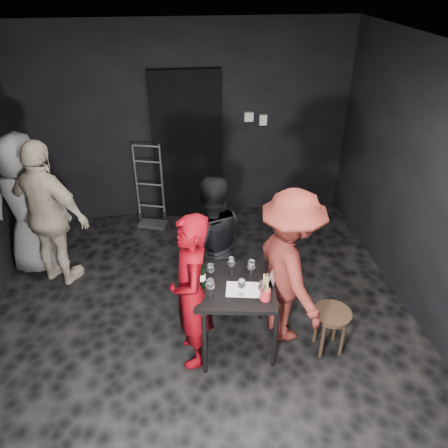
{
  "coord_description": "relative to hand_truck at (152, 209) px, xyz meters",
  "views": [
    {
      "loc": [
        -0.18,
        -3.28,
        3.3
      ],
      "look_at": [
        0.24,
        0.25,
        1.12
      ],
      "focal_mm": 35.0,
      "sensor_mm": 36.0,
      "label": 1
    }
  ],
  "objects": [
    {
      "name": "floor",
      "position": [
        0.56,
        -2.26,
        -0.22
      ],
      "size": [
        4.5,
        5.0,
        0.02
      ],
      "primitive_type": "cube",
      "color": "black",
      "rests_on": "ground"
    },
    {
      "name": "ceiling",
      "position": [
        0.56,
        -2.26,
        2.48
      ],
      "size": [
        4.5,
        5.0,
        0.02
      ],
      "primitive_type": "cube",
      "color": "silver",
      "rests_on": "ground"
    },
    {
      "name": "wall_back",
      "position": [
        0.56,
        0.24,
        1.13
      ],
      "size": [
        4.5,
        0.04,
        2.7
      ],
      "primitive_type": "cube",
      "color": "black",
      "rests_on": "ground"
    },
    {
      "name": "wall_right",
      "position": [
        2.81,
        -2.26,
        1.13
      ],
      "size": [
        0.04,
        5.0,
        2.7
      ],
      "primitive_type": "cube",
      "color": "black",
      "rests_on": "ground"
    },
    {
      "name": "doorway",
      "position": [
        0.56,
        0.18,
        0.83
      ],
      "size": [
        0.95,
        0.1,
        2.1
      ],
      "primitive_type": "cube",
      "color": "black",
      "rests_on": "ground"
    },
    {
      "name": "wallbox_upper",
      "position": [
        1.41,
        0.19,
        1.23
      ],
      "size": [
        0.12,
        0.06,
        0.12
      ],
      "primitive_type": "cube",
      "color": "#B7B7B2",
      "rests_on": "wall_back"
    },
    {
      "name": "wallbox_lower",
      "position": [
        1.61,
        0.19,
        1.18
      ],
      "size": [
        0.1,
        0.06,
        0.14
      ],
      "primitive_type": "cube",
      "color": "#B7B7B2",
      "rests_on": "wall_back"
    },
    {
      "name": "hand_truck",
      "position": [
        0.0,
        0.0,
        0.0
      ],
      "size": [
        0.39,
        0.34,
        1.18
      ],
      "rotation": [
        0.0,
        0.0,
        -0.28
      ],
      "color": "#B2B2B7",
      "rests_on": "floor"
    },
    {
      "name": "tasting_table",
      "position": [
        0.86,
        -2.46,
        0.44
      ],
      "size": [
        0.72,
        0.72,
        0.75
      ],
      "rotation": [
        0.0,
        0.0,
        -0.14
      ],
      "color": "black",
      "rests_on": "floor"
    },
    {
      "name": "stool",
      "position": [
        1.75,
        -2.64,
        0.16
      ],
      "size": [
        0.36,
        0.36,
        0.47
      ],
      "rotation": [
        0.0,
        0.0,
        0.04
      ],
      "color": "black",
      "rests_on": "floor"
    },
    {
      "name": "server_red",
      "position": [
        0.44,
        -2.57,
        0.59
      ],
      "size": [
        0.42,
        0.61,
        1.61
      ],
      "primitive_type": "imported",
      "rotation": [
        0.0,
        0.0,
        -1.51
      ],
      "color": "maroon",
      "rests_on": "floor"
    },
    {
      "name": "woman_black",
      "position": [
        0.7,
        -1.79,
        0.55
      ],
      "size": [
        0.77,
        0.46,
        1.53
      ],
      "primitive_type": "imported",
      "rotation": [
        0.0,
        0.0,
        3.21
      ],
      "color": "black",
      "rests_on": "floor"
    },
    {
      "name": "man_maroon",
      "position": [
        1.38,
        -2.37,
        0.65
      ],
      "size": [
        0.75,
        1.21,
        1.73
      ],
      "primitive_type": "imported",
      "rotation": [
        0.0,
        0.0,
        1.79
      ],
      "color": "maroon",
      "rests_on": "floor"
    },
    {
      "name": "bystander_cream",
      "position": [
        -1.04,
        -1.19,
        0.79
      ],
      "size": [
        1.31,
        1.07,
        2.02
      ],
      "primitive_type": "imported",
      "rotation": [
        0.0,
        0.0,
        2.63
      ],
      "color": "beige",
      "rests_on": "floor"
    },
    {
      "name": "bystander_grey",
      "position": [
        -1.33,
        -0.9,
        0.77
      ],
      "size": [
        0.99,
        0.59,
        1.96
      ],
      "primitive_type": "imported",
      "rotation": [
        0.0,
        0.0,
        3.21
      ],
      "color": "slate",
      "rests_on": "floor"
    },
    {
      "name": "tasting_mat",
      "position": [
        0.92,
        -2.55,
        0.54
      ],
      "size": [
        0.35,
        0.27,
        0.0
      ],
      "primitive_type": "cube",
      "rotation": [
        0.0,
        0.0,
        -0.18
      ],
      "color": "white",
      "rests_on": "tasting_table"
    },
    {
      "name": "wine_glass_a",
      "position": [
        0.61,
        -2.61,
        0.64
      ],
      "size": [
        0.11,
        0.11,
        0.21
      ],
      "primitive_type": null,
      "rotation": [
        0.0,
        0.0,
        -0.41
      ],
      "color": "white",
      "rests_on": "tasting_table"
    },
    {
      "name": "wine_glass_b",
      "position": [
        0.64,
        -2.37,
        0.63
      ],
      "size": [
        0.07,
        0.07,
        0.19
      ],
      "primitive_type": null,
      "rotation": [
        0.0,
        0.0,
        -0.0
      ],
      "color": "white",
      "rests_on": "tasting_table"
    },
    {
      "name": "wine_glass_c",
      "position": [
        0.84,
        -2.3,
        0.63
      ],
      "size": [
        0.1,
        0.1,
        0.2
      ],
      "primitive_type": null,
      "rotation": [
        0.0,
        0.0,
        0.32
      ],
      "color": "white",
      "rests_on": "tasting_table"
    },
    {
      "name": "wine_glass_d",
      "position": [
        0.88,
        -2.62,
        0.63
      ],
      "size": [
        0.1,
        0.1,
        0.19
      ],
      "primitive_type": null,
      "rotation": [
        0.0,
        0.0,
        -0.43
      ],
      "color": "white",
      "rests_on": "tasting_table"
    },
    {
      "name": "wine_glass_e",
      "position": [
        1.05,
        -2.69,
        0.64
      ],
      "size": [
        0.1,
        0.1,
        0.21
      ],
      "primitive_type": null,
      "rotation": [
        0.0,
        0.0,
        0.34
      ],
      "color": "white",
      "rests_on": "tasting_table"
    },
    {
      "name": "wine_glass_f",
      "position": [
        1.01,
        -2.38,
        0.64
      ],
      "size": [
        0.1,
        0.1,
        0.21
      ],
      "primitive_type": null,
      "rotation": [
        0.0,
        0.0,
        -0.26
      ],
      "color": "white",
      "rests_on": "tasting_table"
    },
    {
      "name": "wine_bottle",
      "position": [
        0.55,
        -2.46,
        0.65
      ],
      "size": [
        0.07,
        0.07,
        0.3
      ],
      "rotation": [
        0.0,
        0.0,
        0.14
      ],
      "color": "black",
      "rests_on": "tasting_table"
    },
    {
      "name": "breadstick_cup",
      "position": [
        1.08,
        -2.69,
        0.66
      ],
      "size": [
        0.09,
        0.09,
        0.28
      ],
      "rotation": [
        0.0,
        0.0,
        -0.28
      ],
      "color": "red",
      "rests_on": "tasting_table"
    },
    {
      "name": "reserved_card",
      "position": [
        1.17,
        -2.48,
        0.58
      ],
      "size": [
        0.12,
        0.15,
        0.1
      ],
      "primitive_type": null,
      "rotation": [
        0.0,
        0.0,
        -0.36
      ],
      "color": "white",
      "rests_on": "tasting_table"
    }
  ]
}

